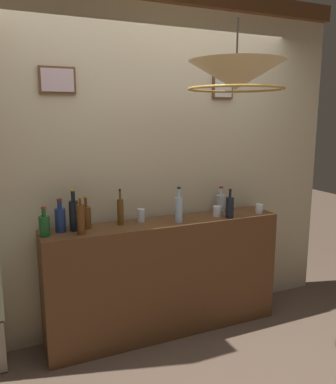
{
  "coord_description": "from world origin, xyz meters",
  "views": [
    {
      "loc": [
        -1.23,
        -1.97,
        1.8
      ],
      "look_at": [
        0.0,
        0.8,
        1.21
      ],
      "focal_mm": 36.82,
      "sensor_mm": 36.0,
      "label": 1
    }
  ],
  "objects_px": {
    "glass_tumbler_rocks": "(217,211)",
    "glass_tumbler_shot": "(141,215)",
    "liquor_bottle_scotch": "(74,214)",
    "liquor_bottle_rum": "(120,211)",
    "liquor_bottle_rye": "(230,207)",
    "liquor_bottle_bourbon": "(60,219)",
    "liquor_bottle_vodka": "(44,225)",
    "glass_tumbler_highball": "(259,209)",
    "liquor_bottle_port": "(81,219)",
    "pendant_lamp": "(236,77)",
    "liquor_bottle_gin": "(179,209)",
    "liquor_bottle_whiskey": "(86,217)",
    "liquor_bottle_sherry": "(221,202)"
  },
  "relations": [
    {
      "from": "glass_tumbler_rocks",
      "to": "glass_tumbler_shot",
      "type": "distance_m",
      "value": 0.66
    },
    {
      "from": "liquor_bottle_scotch",
      "to": "liquor_bottle_rum",
      "type": "bearing_deg",
      "value": 3.04
    },
    {
      "from": "liquor_bottle_rye",
      "to": "liquor_bottle_bourbon",
      "type": "bearing_deg",
      "value": 173.6
    },
    {
      "from": "liquor_bottle_vodka",
      "to": "glass_tumbler_highball",
      "type": "bearing_deg",
      "value": -2.29
    },
    {
      "from": "liquor_bottle_port",
      "to": "liquor_bottle_scotch",
      "type": "xyz_separation_m",
      "value": [
        -0.03,
        0.12,
        0.01
      ]
    },
    {
      "from": "liquor_bottle_scotch",
      "to": "glass_tumbler_shot",
      "type": "relative_size",
      "value": 2.93
    },
    {
      "from": "liquor_bottle_port",
      "to": "pendant_lamp",
      "type": "distance_m",
      "value": 1.44
    },
    {
      "from": "liquor_bottle_vodka",
      "to": "liquor_bottle_port",
      "type": "bearing_deg",
      "value": -14.79
    },
    {
      "from": "liquor_bottle_gin",
      "to": "pendant_lamp",
      "type": "bearing_deg",
      "value": -77.99
    },
    {
      "from": "liquor_bottle_vodka",
      "to": "liquor_bottle_whiskey",
      "type": "bearing_deg",
      "value": 13.24
    },
    {
      "from": "glass_tumbler_shot",
      "to": "pendant_lamp",
      "type": "xyz_separation_m",
      "value": [
        0.39,
        -0.71,
        1.03
      ]
    },
    {
      "from": "liquor_bottle_whiskey",
      "to": "liquor_bottle_port",
      "type": "bearing_deg",
      "value": -116.67
    },
    {
      "from": "liquor_bottle_port",
      "to": "glass_tumbler_rocks",
      "type": "height_order",
      "value": "liquor_bottle_port"
    },
    {
      "from": "liquor_bottle_whiskey",
      "to": "liquor_bottle_vodka",
      "type": "distance_m",
      "value": 0.32
    },
    {
      "from": "liquor_bottle_vodka",
      "to": "glass_tumbler_rocks",
      "type": "height_order",
      "value": "liquor_bottle_vodka"
    },
    {
      "from": "liquor_bottle_sherry",
      "to": "liquor_bottle_vodka",
      "type": "distance_m",
      "value": 1.54
    },
    {
      "from": "glass_tumbler_highball",
      "to": "liquor_bottle_bourbon",
      "type": "bearing_deg",
      "value": 175.49
    },
    {
      "from": "pendant_lamp",
      "to": "liquor_bottle_rye",
      "type": "bearing_deg",
      "value": 58.25
    },
    {
      "from": "liquor_bottle_gin",
      "to": "liquor_bottle_sherry",
      "type": "bearing_deg",
      "value": 21.15
    },
    {
      "from": "liquor_bottle_gin",
      "to": "glass_tumbler_shot",
      "type": "bearing_deg",
      "value": 153.53
    },
    {
      "from": "liquor_bottle_sherry",
      "to": "glass_tumbler_highball",
      "type": "bearing_deg",
      "value": -39.69
    },
    {
      "from": "liquor_bottle_bourbon",
      "to": "liquor_bottle_rum",
      "type": "height_order",
      "value": "liquor_bottle_rum"
    },
    {
      "from": "liquor_bottle_vodka",
      "to": "liquor_bottle_rum",
      "type": "distance_m",
      "value": 0.59
    },
    {
      "from": "liquor_bottle_gin",
      "to": "liquor_bottle_whiskey",
      "type": "distance_m",
      "value": 0.72
    },
    {
      "from": "liquor_bottle_rye",
      "to": "glass_tumbler_rocks",
      "type": "distance_m",
      "value": 0.12
    },
    {
      "from": "liquor_bottle_vodka",
      "to": "liquor_bottle_sherry",
      "type": "bearing_deg",
      "value": 5.34
    },
    {
      "from": "liquor_bottle_port",
      "to": "liquor_bottle_vodka",
      "type": "relative_size",
      "value": 1.31
    },
    {
      "from": "liquor_bottle_sherry",
      "to": "liquor_bottle_scotch",
      "type": "height_order",
      "value": "liquor_bottle_scotch"
    },
    {
      "from": "glass_tumbler_highball",
      "to": "glass_tumbler_shot",
      "type": "height_order",
      "value": "glass_tumbler_shot"
    },
    {
      "from": "liquor_bottle_scotch",
      "to": "liquor_bottle_vodka",
      "type": "bearing_deg",
      "value": -166.51
    },
    {
      "from": "liquor_bottle_rye",
      "to": "pendant_lamp",
      "type": "relative_size",
      "value": 0.4
    },
    {
      "from": "glass_tumbler_shot",
      "to": "liquor_bottle_rye",
      "type": "bearing_deg",
      "value": -13.44
    },
    {
      "from": "liquor_bottle_port",
      "to": "liquor_bottle_vodka",
      "type": "xyz_separation_m",
      "value": [
        -0.24,
        0.06,
        -0.04
      ]
    },
    {
      "from": "liquor_bottle_gin",
      "to": "glass_tumbler_highball",
      "type": "relative_size",
      "value": 3.51
    },
    {
      "from": "liquor_bottle_port",
      "to": "liquor_bottle_gin",
      "type": "xyz_separation_m",
      "value": [
        0.78,
        0.01,
        -0.0
      ]
    },
    {
      "from": "liquor_bottle_vodka",
      "to": "pendant_lamp",
      "type": "distance_m",
      "value": 1.64
    },
    {
      "from": "liquor_bottle_port",
      "to": "liquor_bottle_scotch",
      "type": "bearing_deg",
      "value": 102.72
    },
    {
      "from": "liquor_bottle_vodka",
      "to": "pendant_lamp",
      "type": "relative_size",
      "value": 0.35
    },
    {
      "from": "liquor_bottle_rye",
      "to": "liquor_bottle_rum",
      "type": "bearing_deg",
      "value": 169.69
    },
    {
      "from": "liquor_bottle_rum",
      "to": "glass_tumbler_rocks",
      "type": "bearing_deg",
      "value": -6.02
    },
    {
      "from": "liquor_bottle_scotch",
      "to": "liquor_bottle_vodka",
      "type": "relative_size",
      "value": 1.46
    },
    {
      "from": "glass_tumbler_shot",
      "to": "pendant_lamp",
      "type": "distance_m",
      "value": 1.31
    },
    {
      "from": "liquor_bottle_gin",
      "to": "liquor_bottle_rum",
      "type": "bearing_deg",
      "value": 164.29
    },
    {
      "from": "liquor_bottle_scotch",
      "to": "liquor_bottle_rum",
      "type": "relative_size",
      "value": 1.1
    },
    {
      "from": "liquor_bottle_whiskey",
      "to": "liquor_bottle_rum",
      "type": "relative_size",
      "value": 0.88
    },
    {
      "from": "liquor_bottle_sherry",
      "to": "liquor_bottle_rye",
      "type": "relative_size",
      "value": 0.91
    },
    {
      "from": "liquor_bottle_vodka",
      "to": "liquor_bottle_gin",
      "type": "bearing_deg",
      "value": -3.0
    },
    {
      "from": "liquor_bottle_rum",
      "to": "liquor_bottle_bourbon",
      "type": "bearing_deg",
      "value": -178.64
    },
    {
      "from": "liquor_bottle_gin",
      "to": "pendant_lamp",
      "type": "height_order",
      "value": "pendant_lamp"
    },
    {
      "from": "liquor_bottle_rye",
      "to": "liquor_bottle_vodka",
      "type": "distance_m",
      "value": 1.48
    }
  ]
}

